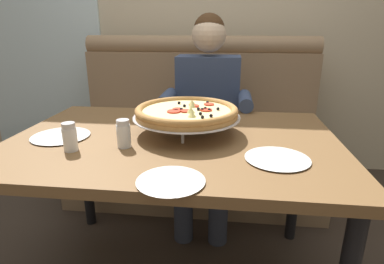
{
  "coord_description": "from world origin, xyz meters",
  "views": [
    {
      "loc": [
        0.23,
        -1.24,
        1.2
      ],
      "look_at": [
        0.08,
        -0.01,
        0.78
      ],
      "focal_mm": 29.47,
      "sensor_mm": 36.0,
      "label": 1
    }
  ],
  "objects": [
    {
      "name": "dining_table",
      "position": [
        0.0,
        0.0,
        0.67
      ],
      "size": [
        1.38,
        0.94,
        0.75
      ],
      "color": "brown",
      "rests_on": "ground_plane"
    },
    {
      "name": "patio_chair",
      "position": [
        -1.33,
        2.19,
        0.52
      ],
      "size": [
        0.4,
        0.4,
        0.86
      ],
      "color": "black",
      "rests_on": "ground_plane"
    },
    {
      "name": "booth_bench",
      "position": [
        0.0,
        0.94,
        0.4
      ],
      "size": [
        1.75,
        0.78,
        1.13
      ],
      "color": "#937556",
      "rests_on": "ground_plane"
    },
    {
      "name": "pizza",
      "position": [
        0.05,
        0.06,
        0.84
      ],
      "size": [
        0.46,
        0.46,
        0.13
      ],
      "color": "silver",
      "rests_on": "dining_table"
    },
    {
      "name": "plate_near_left",
      "position": [
        0.06,
        -0.4,
        0.76
      ],
      "size": [
        0.21,
        0.21,
        0.02
      ],
      "color": "white",
      "rests_on": "dining_table"
    },
    {
      "name": "diner_main",
      "position": [
        0.09,
        0.67,
        0.71
      ],
      "size": [
        0.54,
        0.64,
        1.27
      ],
      "color": "#2D3342",
      "rests_on": "ground_plane"
    },
    {
      "name": "plate_far_side",
      "position": [
        -0.48,
        -0.05,
        0.76
      ],
      "size": [
        0.24,
        0.24,
        0.02
      ],
      "color": "white",
      "rests_on": "dining_table"
    },
    {
      "name": "shaker_parmesan",
      "position": [
        -0.17,
        -0.13,
        0.79
      ],
      "size": [
        0.05,
        0.05,
        0.11
      ],
      "color": "white",
      "rests_on": "dining_table"
    },
    {
      "name": "shaker_pepper_flakes",
      "position": [
        -0.36,
        -0.19,
        0.79
      ],
      "size": [
        0.05,
        0.05,
        0.11
      ],
      "color": "white",
      "rests_on": "dining_table"
    },
    {
      "name": "plate_near_right",
      "position": [
        0.41,
        -0.19,
        0.76
      ],
      "size": [
        0.23,
        0.23,
        0.02
      ],
      "color": "white",
      "rests_on": "dining_table"
    },
    {
      "name": "back_wall_with_window",
      "position": [
        0.0,
        1.51,
        1.4
      ],
      "size": [
        6.0,
        0.12,
        2.8
      ],
      "primitive_type": "cube",
      "color": "beige",
      "rests_on": "ground_plane"
    },
    {
      "name": "window_panel",
      "position": [
        -1.43,
        1.44,
        1.4
      ],
      "size": [
        1.1,
        0.02,
        2.8
      ],
      "primitive_type": "cube",
      "color": "white",
      "rests_on": "ground_plane"
    }
  ]
}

